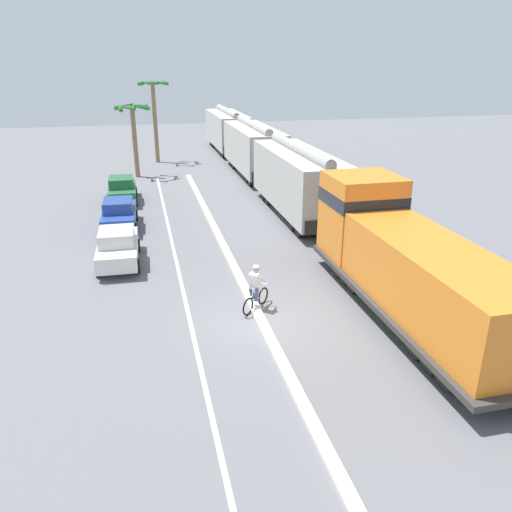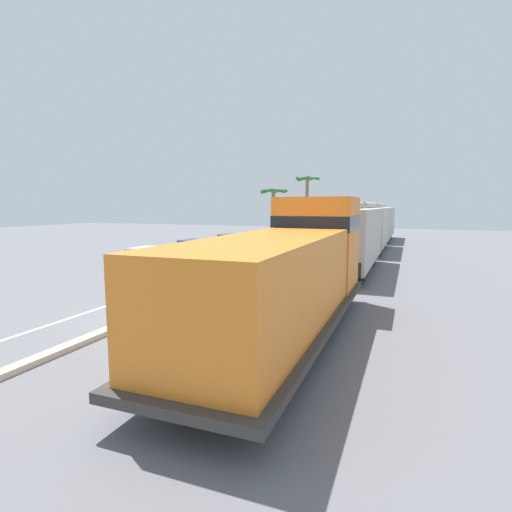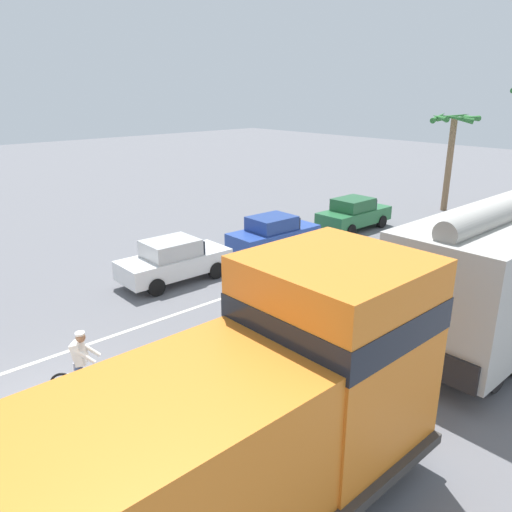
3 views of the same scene
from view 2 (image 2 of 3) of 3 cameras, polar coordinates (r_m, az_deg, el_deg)
name	(u,v)px [view 2 (image 2 of 3)]	position (r m, az deg, el deg)	size (l,w,h in m)	color
ground_plane	(151,315)	(14.91, -14.74, -8.15)	(120.00, 120.00, 0.00)	slate
median_curb	(224,283)	(19.92, -4.58, -3.84)	(0.36, 36.00, 0.16)	beige
lane_stripe	(182,281)	(21.07, -10.47, -3.54)	(0.14, 36.00, 0.01)	silver
locomotive	(291,275)	(12.15, 5.02, -2.73)	(3.10, 11.61, 4.20)	orange
hopper_car_lead	(349,237)	(23.96, 13.18, 2.68)	(2.90, 10.60, 4.18)	#B3B0A9
hopper_car_middle	(369,227)	(35.46, 15.83, 4.00)	(2.90, 10.60, 4.18)	#B7B4AD
hopper_car_trailing	(379,222)	(47.01, 17.18, 4.67)	(2.90, 10.60, 4.18)	#B5B2AB
parked_car_white	(149,262)	(22.87, -15.05, -0.77)	(1.90, 4.23, 1.62)	silver
parked_car_blue	(195,251)	(27.25, -8.64, 0.65)	(1.94, 4.25, 1.62)	#28479E
parked_car_green	(231,244)	(32.23, -3.53, 1.72)	(1.85, 4.21, 1.62)	#286B3D
cyclist	(166,288)	(15.40, -12.75, -4.48)	(1.25, 1.25, 1.71)	black
palm_tree_near	(307,193)	(43.69, 7.34, 8.97)	(2.65, 2.77, 7.07)	#846647
palm_tree_far	(273,201)	(38.56, 2.48, 7.83)	(2.73, 2.79, 5.70)	#846647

